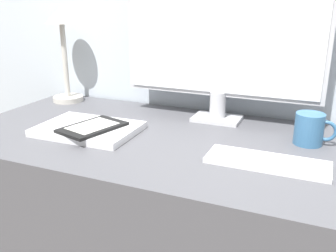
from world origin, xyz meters
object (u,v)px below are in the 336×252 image
(monitor, at_px, (221,37))
(laptop, at_px, (88,129))
(ereader, at_px, (92,127))
(coffee_mug, at_px, (310,129))
(keyboard, at_px, (267,162))
(desk_lamp, at_px, (63,40))

(monitor, distance_m, laptop, 0.50)
(laptop, bearing_deg, ereader, -32.25)
(laptop, height_order, coffee_mug, coffee_mug)
(laptop, bearing_deg, keyboard, -2.83)
(keyboard, distance_m, desk_lamp, 0.92)
(desk_lamp, height_order, coffee_mug, desk_lamp)
(keyboard, height_order, laptop, laptop)
(monitor, distance_m, coffee_mug, 0.39)
(keyboard, distance_m, ereader, 0.51)
(ereader, bearing_deg, desk_lamp, 136.69)
(monitor, bearing_deg, keyboard, -54.78)
(keyboard, bearing_deg, laptop, 177.17)
(keyboard, distance_m, laptop, 0.54)
(monitor, relative_size, laptop, 2.18)
(laptop, distance_m, ereader, 0.04)
(keyboard, relative_size, coffee_mug, 2.62)
(monitor, relative_size, ereader, 3.06)
(laptop, relative_size, desk_lamp, 0.84)
(monitor, bearing_deg, ereader, -135.65)
(ereader, relative_size, desk_lamp, 0.60)
(laptop, bearing_deg, coffee_mug, 14.40)
(coffee_mug, bearing_deg, ereader, -163.39)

